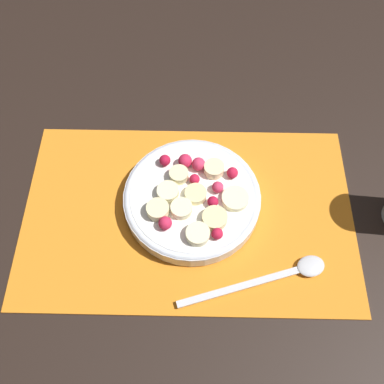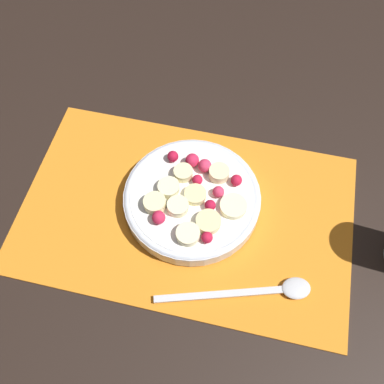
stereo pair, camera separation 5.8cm
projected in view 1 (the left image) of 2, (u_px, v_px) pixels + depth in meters
The scene contains 4 objects.
ground_plane at pixel (188, 214), 0.61m from camera, with size 3.00×3.00×0.00m, color black.
placemat at pixel (188, 213), 0.61m from camera, with size 0.47×0.29×0.01m.
fruit_bowl at pixel (192, 198), 0.60m from camera, with size 0.19×0.19×0.04m.
spoon at pixel (282, 275), 0.56m from camera, with size 0.20×0.08×0.01m.
Camera 1 is at (0.01, -0.27, 0.55)m, focal length 40.00 mm.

